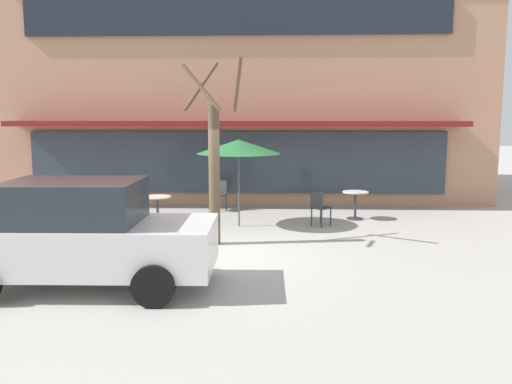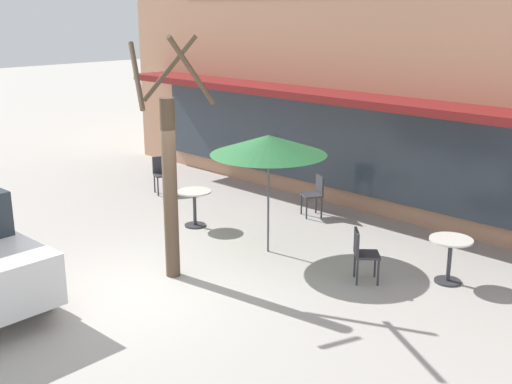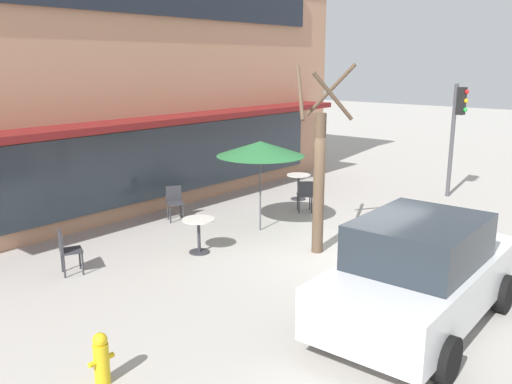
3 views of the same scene
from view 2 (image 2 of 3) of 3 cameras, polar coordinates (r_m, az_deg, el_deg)
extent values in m
plane|color=#ADA8A0|center=(10.59, -10.56, -8.56)|extent=(80.00, 80.00, 0.00)
cube|color=tan|center=(17.36, 17.59, 14.05)|extent=(16.06, 8.00, 7.95)
cube|color=maroon|center=(13.60, 8.11, 8.23)|extent=(13.65, 1.10, 0.16)
cube|color=#2D3842|center=(14.20, 9.11, 3.60)|extent=(12.85, 0.10, 1.90)
cylinder|color=#333338|center=(13.40, -5.43, -2.95)|extent=(0.44, 0.44, 0.03)
cylinder|color=#333338|center=(13.29, -5.47, -1.46)|extent=(0.07, 0.07, 0.70)
cylinder|color=silver|center=(13.18, -5.51, 0.05)|extent=(0.70, 0.70, 0.03)
cylinder|color=#333338|center=(11.16, 16.66, -7.60)|extent=(0.44, 0.44, 0.03)
cylinder|color=#333338|center=(11.02, 16.81, -5.86)|extent=(0.07, 0.07, 0.70)
cylinder|color=silver|center=(10.89, 16.96, -4.07)|extent=(0.70, 0.70, 0.03)
cylinder|color=#4C4C51|center=(11.63, 1.10, -0.24)|extent=(0.04, 0.04, 2.20)
cone|color=#286B38|center=(11.41, 1.12, 4.23)|extent=(2.10, 2.10, 0.35)
cylinder|color=#333338|center=(15.65, -7.50, 0.58)|extent=(0.04, 0.04, 0.45)
cylinder|color=#333338|center=(15.57, -8.71, 0.45)|extent=(0.04, 0.04, 0.45)
cylinder|color=#333338|center=(15.97, -7.82, 0.88)|extent=(0.04, 0.04, 0.45)
cylinder|color=#333338|center=(15.89, -9.00, 0.76)|extent=(0.04, 0.04, 0.45)
cube|color=#333338|center=(15.71, -8.29, 1.53)|extent=(0.53, 0.53, 0.04)
cube|color=#333338|center=(15.82, -8.49, 2.45)|extent=(0.19, 0.38, 0.40)
cylinder|color=#333338|center=(10.98, 10.53, -6.37)|extent=(0.04, 0.04, 0.45)
cylinder|color=#333338|center=(10.67, 10.81, -7.06)|extent=(0.04, 0.04, 0.45)
cylinder|color=#333338|center=(10.93, 8.76, -6.38)|extent=(0.04, 0.04, 0.45)
cylinder|color=#333338|center=(10.62, 8.99, -7.08)|extent=(0.04, 0.04, 0.45)
cube|color=#333338|center=(10.71, 9.83, -5.51)|extent=(0.57, 0.57, 0.04)
cube|color=#333338|center=(10.61, 8.92, -4.41)|extent=(0.30, 0.32, 0.40)
cylinder|color=#333338|center=(13.76, 4.52, -1.50)|extent=(0.04, 0.04, 0.45)
cylinder|color=#333338|center=(14.06, 4.06, -1.10)|extent=(0.04, 0.04, 0.45)
cylinder|color=#333338|center=(13.87, 5.84, -1.39)|extent=(0.04, 0.04, 0.45)
cylinder|color=#333338|center=(14.17, 5.36, -0.99)|extent=(0.04, 0.04, 0.45)
cube|color=#333338|center=(13.89, 4.97, -0.28)|extent=(0.55, 0.55, 0.04)
cube|color=#333338|center=(13.90, 5.69, 0.65)|extent=(0.37, 0.24, 0.40)
cylinder|color=black|center=(10.27, -18.66, -8.03)|extent=(0.65, 0.24, 0.64)
cylinder|color=brown|center=(10.55, -7.65, 0.18)|extent=(0.24, 0.24, 3.00)
cylinder|color=brown|center=(9.87, -5.72, 10.62)|extent=(0.31, 1.09, 1.13)
cylinder|color=brown|center=(10.63, -7.69, 10.83)|extent=(0.73, 0.70, 1.08)
cylinder|color=brown|center=(10.13, -10.57, 10.16)|extent=(0.89, 0.50, 0.98)
camera|label=1|loc=(8.68, -81.66, -8.38)|focal=38.00mm
camera|label=3|loc=(17.43, -46.35, 10.15)|focal=38.00mm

